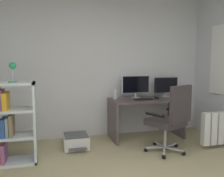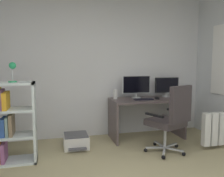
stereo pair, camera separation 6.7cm
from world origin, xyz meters
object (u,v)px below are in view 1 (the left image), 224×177
object	(u,v)px
printer	(76,141)
computer_mouse	(156,98)
monitor_main	(136,85)
office_chair	(171,117)
keyboard	(143,99)
desk	(146,109)
monitor_secondary	(166,86)
desktop_speaker	(115,94)
desk_lamp	(13,69)
bookshelf	(3,125)

from	to	relation	value
printer	computer_mouse	bearing A→B (deg)	4.17
monitor_main	computer_mouse	distance (m)	0.45
monitor_main	office_chair	world-z (taller)	monitor_main
keyboard	office_chair	world-z (taller)	office_chair
desk	monitor_secondary	size ratio (longest dim) A/B	2.79
keyboard	computer_mouse	size ratio (longest dim) A/B	3.40
monitor_secondary	keyboard	world-z (taller)	monitor_secondary
desk	monitor_main	xyz separation A→B (m)	(-0.15, 0.15, 0.44)
monitor_main	computer_mouse	world-z (taller)	monitor_main
computer_mouse	office_chair	xyz separation A→B (m)	(-0.12, -0.74, -0.18)
computer_mouse	desktop_speaker	size ratio (longest dim) A/B	0.59
keyboard	computer_mouse	bearing A→B (deg)	6.26
desk_lamp	printer	size ratio (longest dim) A/B	0.58
computer_mouse	bookshelf	size ratio (longest dim) A/B	0.09
bookshelf	desk_lamp	distance (m)	0.78
computer_mouse	bookshelf	distance (m)	2.56
desk	bookshelf	xyz separation A→B (m)	(-2.35, -0.55, 0.02)
desk_lamp	keyboard	bearing A→B (deg)	12.14
desktop_speaker	printer	xyz separation A→B (m)	(-0.75, -0.30, -0.71)
computer_mouse	bookshelf	bearing A→B (deg)	-160.86
computer_mouse	desktop_speaker	xyz separation A→B (m)	(-0.73, 0.19, 0.07)
monitor_secondary	office_chair	xyz separation A→B (m)	(-0.43, -0.98, -0.37)
computer_mouse	bookshelf	world-z (taller)	bookshelf
monitor_main	keyboard	bearing A→B (deg)	-79.05
computer_mouse	office_chair	distance (m)	0.77
computer_mouse	desk_lamp	bearing A→B (deg)	-160.16
monitor_secondary	computer_mouse	world-z (taller)	monitor_secondary
desktop_speaker	office_chair	world-z (taller)	office_chair
keyboard	bookshelf	size ratio (longest dim) A/B	0.30
monitor_secondary	computer_mouse	size ratio (longest dim) A/B	4.71
monitor_main	bookshelf	xyz separation A→B (m)	(-2.20, -0.70, -0.42)
monitor_secondary	desk_lamp	distance (m)	2.79
keyboard	printer	bearing A→B (deg)	-171.96
office_chair	desk	bearing A→B (deg)	93.27
desk_lamp	printer	distance (m)	1.53
monitor_main	office_chair	xyz separation A→B (m)	(0.20, -0.98, -0.40)
desk	desk_lamp	size ratio (longest dim) A/B	4.80
computer_mouse	keyboard	bearing A→B (deg)	-168.56
desktop_speaker	desk_lamp	bearing A→B (deg)	-158.05
monitor_main	bookshelf	size ratio (longest dim) A/B	0.49
office_chair	printer	bearing A→B (deg)	155.23
monitor_main	desk_lamp	bearing A→B (deg)	-161.04
monitor_secondary	printer	distance (m)	2.01
computer_mouse	desk_lamp	size ratio (longest dim) A/B	0.37
monitor_secondary	computer_mouse	xyz separation A→B (m)	(-0.31, -0.24, -0.19)
office_chair	bookshelf	bearing A→B (deg)	173.38
desk	desk_lamp	bearing A→B (deg)	-165.86
desk	printer	distance (m)	1.40
monitor_secondary	desktop_speaker	size ratio (longest dim) A/B	2.77
desk_lamp	printer	world-z (taller)	desk_lamp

